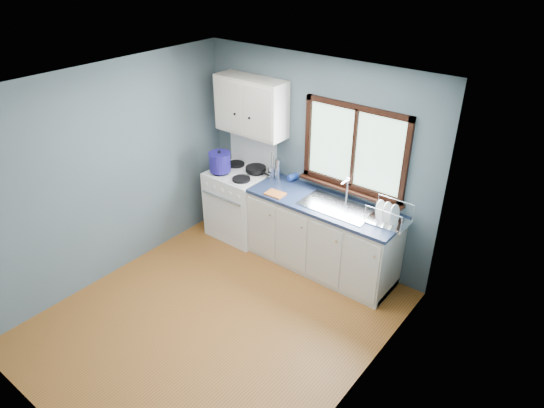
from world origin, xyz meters
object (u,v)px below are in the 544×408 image
Objects in this scene: gas_range at (240,201)px; sink at (337,212)px; stockpot at (220,162)px; base_cabinets at (322,239)px; dish_rack at (388,217)px; utensil_crock at (272,172)px; skillet at (256,169)px; thermos at (278,169)px.

sink is at bearing 0.71° from gas_range.
sink is at bearing 6.12° from stockpot.
stockpot is (-1.49, -0.18, 0.68)m from base_cabinets.
dish_rack is (0.78, 0.05, 0.57)m from base_cabinets.
base_cabinets is at bearing 6.87° from stockpot.
stockpot is 0.69m from utensil_crock.
base_cabinets is at bearing -9.70° from utensil_crock.
sink reaches higher than base_cabinets.
dish_rack is (2.26, 0.23, -0.11)m from stockpot.
skillet is (-1.12, 0.10, 0.58)m from base_cabinets.
stockpot is at bearing -173.88° from sink.
stockpot is at bearing -138.40° from gas_range.
skillet is at bearing 33.34° from gas_range.
dish_rack is (0.60, 0.05, 0.12)m from sink.
thermos is at bearing 24.83° from stockpot.
stockpot reaches higher than base_cabinets.
thermos is at bearing 17.26° from skillet.
skillet is (-1.30, 0.10, 0.13)m from sink.
utensil_crock is (-1.07, 0.15, 0.13)m from sink.
utensil_crock is at bearing 22.24° from gas_range.
dish_rack is (1.66, -0.10, -0.01)m from utensil_crock.
utensil_crock is (-0.89, 0.15, 0.58)m from base_cabinets.
sink is 2.01× the size of skillet.
sink is at bearing 5.98° from skillet.
thermos is (-0.97, 0.14, 0.20)m from sink.
sink is 1.91× the size of dish_rack.
sink reaches higher than dish_rack.
sink is at bearing -175.75° from dish_rack.
base_cabinets is 5.05× the size of stockpot.
utensil_crock is at bearing 175.70° from dish_rack.
thermos is at bearing 169.79° from base_cabinets.
skillet is 0.95× the size of dish_rack.
utensil_crock is (0.23, 0.05, 0.00)m from skillet.
gas_range is 3.99× the size of utensil_crock.
thermos reaches higher than dish_rack.
skillet is 1.23× the size of utensil_crock.
sink is 1.31m from skillet.
utensil_crock reaches higher than sink.
gas_range reaches higher than sink.
gas_range reaches higher than base_cabinets.
base_cabinets is 5.42× the size of utensil_crock.
skillet is at bearing 37.63° from stockpot.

